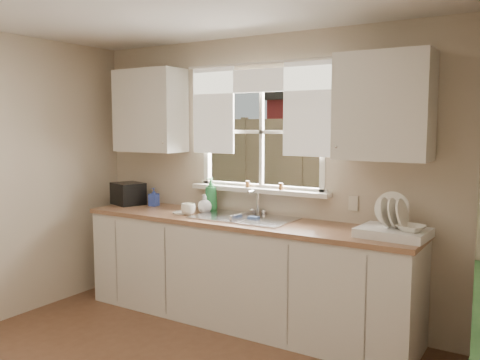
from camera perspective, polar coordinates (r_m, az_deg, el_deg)
The scene contains 19 objects.
room_walls at distance 2.99m, azimuth -17.68°, elevation -3.31°, with size 3.62×4.02×2.50m.
window at distance 4.57m, azimuth 2.33°, elevation 3.35°, with size 1.38×0.16×1.06m.
curtains at distance 4.53m, azimuth 2.03°, elevation 8.99°, with size 1.50×0.03×0.81m.
base_cabinets at distance 4.48m, azimuth 0.21°, elevation -10.38°, with size 3.00×0.62×0.87m, color silver.
countertop at distance 4.37m, azimuth 0.21°, elevation -4.66°, with size 3.04×0.65×0.04m, color #906648.
upper_cabinet_left at distance 5.10m, azimuth -10.07°, elevation 7.65°, with size 0.70×0.33×0.80m, color silver.
upper_cabinet_right at distance 3.96m, azimuth 15.83°, elevation 7.94°, with size 0.70×0.33×0.80m, color silver.
wall_outlet at distance 4.24m, azimuth 12.61°, elevation -2.55°, with size 0.08×0.01×0.12m, color beige.
sill_jars at distance 4.51m, azimuth 2.70°, elevation -0.59°, with size 0.38×0.04×0.06m.
backyard at distance 10.66m, azimuth 23.28°, elevation 15.19°, with size 20.00×10.00×6.13m.
sink at distance 4.41m, azimuth 0.43°, elevation -5.26°, with size 0.88×0.52×0.40m.
dish_rack at distance 3.84m, azimuth 16.85°, elevation -5.22°, with size 0.51×0.39×0.31m.
bowl at distance 3.75m, azimuth 18.67°, elevation -5.15°, with size 0.19×0.19×0.05m, color white.
soap_bottle_a at distance 4.75m, azimuth -3.27°, elevation -1.63°, with size 0.12×0.12×0.31m, color #2E8E48.
soap_bottle_b at distance 5.11m, azimuth -9.66°, elevation -1.89°, with size 0.08×0.08×0.18m, color blue.
soap_bottle_c at distance 4.68m, azimuth -3.99°, elevation -2.66°, with size 0.13×0.13×0.17m, color beige.
saucer at distance 4.67m, azimuth -6.43°, elevation -3.67°, with size 0.19×0.19×0.01m, color beige.
cup at distance 4.57m, azimuth -5.84°, elevation -3.29°, with size 0.13×0.13×0.10m, color white.
black_appliance at distance 5.27m, azimuth -12.44°, elevation -1.50°, with size 0.30×0.26×0.22m, color black.
Camera 1 is at (2.26, -1.97, 1.72)m, focal length 38.00 mm.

